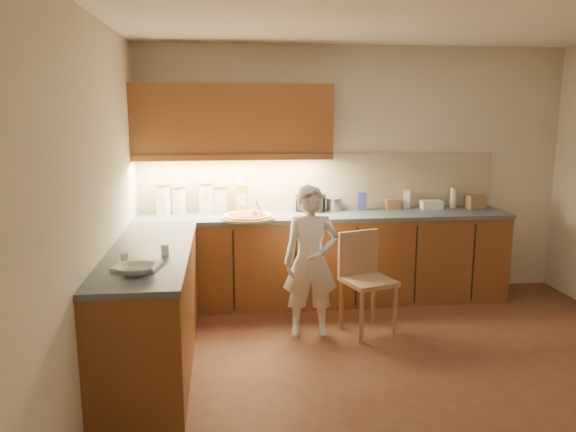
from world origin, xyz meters
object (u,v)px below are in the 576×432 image
Objects in this scene: wooden_chair at (364,274)px; child at (311,261)px; pizza_on_board at (248,216)px; oil_jug at (242,198)px; toaster at (311,203)px.

child is at bearing 167.46° from wooden_chair.
pizza_on_board is 1.53× the size of oil_jug.
pizza_on_board reaches higher than toaster.
pizza_on_board is 0.39× the size of child.
child is 0.51m from wooden_chair.
pizza_on_board reaches higher than wooden_chair.
oil_jug is (-1.05, 0.93, 0.56)m from wooden_chair.
oil_jug is at bearing -158.83° from toaster.
wooden_chair is (0.49, 0.05, -0.15)m from child.
oil_jug is at bearing 99.56° from pizza_on_board.
child reaches higher than oil_jug.
wooden_chair is (1.00, -0.62, -0.43)m from pizza_on_board.
toaster is at bearing 91.86° from wooden_chair.
child is 4.14× the size of toaster.
wooden_chair is at bearing 9.38° from child.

